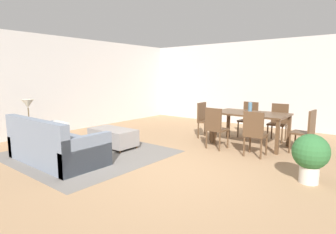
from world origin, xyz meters
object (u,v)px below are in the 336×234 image
at_px(ottoman_table, 113,137).
at_px(table_lamp, 28,105).
at_px(side_table, 30,129).
at_px(dining_chair_near_right, 255,131).
at_px(dining_chair_head_west, 205,118).
at_px(dining_chair_near_left, 215,126).
at_px(dining_table, 250,116).
at_px(dining_chair_head_east, 306,129).
at_px(dining_chair_far_right, 278,120).
at_px(dining_chair_far_left, 249,117).
at_px(potted_plant, 311,154).
at_px(vase_centerpiece, 250,107).
at_px(couch, 55,147).

relative_size(ottoman_table, table_lamp, 2.10).
relative_size(side_table, dining_chair_near_right, 0.63).
bearing_deg(dining_chair_head_west, dining_chair_near_right, -27.26).
bearing_deg(dining_chair_near_left, table_lamp, -141.81).
height_order(side_table, dining_table, dining_table).
bearing_deg(ottoman_table, side_table, -136.82).
relative_size(dining_chair_head_east, dining_chair_head_west, 1.00).
bearing_deg(dining_chair_far_right, dining_chair_head_west, -151.73).
bearing_deg(side_table, dining_chair_far_right, 46.08).
distance_m(dining_table, dining_chair_near_left, 0.97).
bearing_deg(dining_chair_far_left, table_lamp, -128.04).
bearing_deg(dining_chair_far_left, dining_chair_head_west, -134.25).
height_order(dining_chair_head_west, potted_plant, dining_chair_head_west).
distance_m(side_table, dining_chair_far_left, 5.34).
xyz_separation_m(dining_chair_far_left, dining_chair_far_right, (0.76, -0.00, 0.00)).
xyz_separation_m(dining_table, dining_chair_near_right, (0.45, -0.88, -0.15)).
distance_m(table_lamp, dining_chair_head_east, 5.93).
xyz_separation_m(dining_chair_near_right, potted_plant, (1.17, -0.78, -0.08)).
xyz_separation_m(dining_chair_far_left, dining_chair_head_west, (-0.84, -0.86, 0.00)).
xyz_separation_m(dining_chair_head_east, vase_centerpiece, (-1.22, 0.03, 0.36)).
relative_size(couch, dining_table, 1.22).
height_order(dining_chair_far_left, vase_centerpiece, vase_centerpiece).
bearing_deg(dining_chair_head_west, dining_table, 1.50).
relative_size(ottoman_table, dining_chair_near_right, 1.20).
xyz_separation_m(dining_chair_near_left, vase_centerpiece, (0.42, 0.86, 0.36)).
height_order(table_lamp, dining_chair_head_east, table_lamp).
xyz_separation_m(dining_chair_near_left, potted_plant, (2.06, -0.82, -0.08)).
xyz_separation_m(ottoman_table, dining_chair_head_east, (3.54, 2.12, 0.28)).
relative_size(dining_chair_near_left, dining_chair_head_east, 1.00).
height_order(side_table, potted_plant, potted_plant).
relative_size(dining_chair_far_left, dining_chair_head_west, 1.00).
height_order(dining_table, dining_chair_near_left, dining_chair_near_left).
bearing_deg(dining_chair_far_left, couch, -114.58).
height_order(ottoman_table, table_lamp, table_lamp).
relative_size(side_table, dining_chair_near_left, 0.63).
xyz_separation_m(dining_chair_near_left, dining_chair_far_right, (0.83, 1.68, 0.00)).
height_order(ottoman_table, dining_chair_far_right, dining_chair_far_right).
distance_m(couch, side_table, 1.32).
xyz_separation_m(couch, dining_chair_head_west, (1.15, 3.49, 0.23)).
height_order(ottoman_table, dining_chair_head_east, dining_chair_head_east).
bearing_deg(side_table, dining_chair_head_west, 53.75).
height_order(side_table, dining_chair_head_east, dining_chair_head_east).
relative_size(ottoman_table, potted_plant, 1.47).
bearing_deg(dining_chair_near_left, couch, -125.63).
bearing_deg(ottoman_table, potted_plant, 6.83).
bearing_deg(table_lamp, dining_chair_near_left, 38.19).
distance_m(table_lamp, vase_centerpiece, 4.98).
xyz_separation_m(dining_table, potted_plant, (1.62, -1.67, -0.23)).
relative_size(dining_chair_far_right, dining_chair_head_east, 1.00).
bearing_deg(table_lamp, dining_chair_head_west, 53.75).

